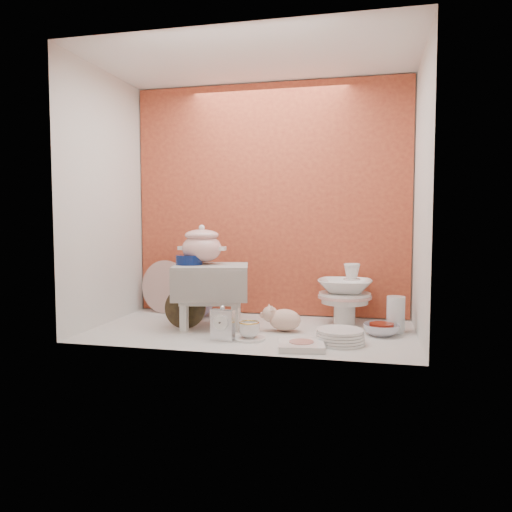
{
  "coord_description": "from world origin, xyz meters",
  "views": [
    {
      "loc": [
        0.66,
        -2.72,
        0.63
      ],
      "look_at": [
        0.02,
        0.02,
        0.42
      ],
      "focal_mm": 35.27,
      "sensor_mm": 36.0,
      "label": 1
    }
  ],
  "objects_px": {
    "blue_white_vase": "(194,295)",
    "mantel_clock": "(223,323)",
    "gold_rim_teacup": "(249,329)",
    "crystal_bowl": "(381,330)",
    "floral_platter": "(165,287)",
    "step_stool": "(211,296)",
    "dinner_plate_stack": "(340,336)",
    "soup_tureen": "(202,244)",
    "plush_pig": "(285,319)",
    "porcelain_tower": "(345,294)"
  },
  "relations": [
    {
      "from": "crystal_bowl",
      "to": "porcelain_tower",
      "type": "height_order",
      "value": "porcelain_tower"
    },
    {
      "from": "step_stool",
      "to": "porcelain_tower",
      "type": "distance_m",
      "value": 0.79
    },
    {
      "from": "blue_white_vase",
      "to": "step_stool",
      "type": "bearing_deg",
      "value": -53.89
    },
    {
      "from": "step_stool",
      "to": "floral_platter",
      "type": "xyz_separation_m",
      "value": [
        -0.44,
        0.35,
        -0.01
      ]
    },
    {
      "from": "step_stool",
      "to": "mantel_clock",
      "type": "height_order",
      "value": "step_stool"
    },
    {
      "from": "step_stool",
      "to": "crystal_bowl",
      "type": "height_order",
      "value": "step_stool"
    },
    {
      "from": "floral_platter",
      "to": "crystal_bowl",
      "type": "xyz_separation_m",
      "value": [
        1.4,
        -0.34,
        -0.15
      ]
    },
    {
      "from": "floral_platter",
      "to": "porcelain_tower",
      "type": "bearing_deg",
      "value": -4.74
    },
    {
      "from": "floral_platter",
      "to": "mantel_clock",
      "type": "height_order",
      "value": "floral_platter"
    },
    {
      "from": "blue_white_vase",
      "to": "mantel_clock",
      "type": "xyz_separation_m",
      "value": [
        0.37,
        -0.59,
        -0.05
      ]
    },
    {
      "from": "step_stool",
      "to": "blue_white_vase",
      "type": "xyz_separation_m",
      "value": [
        -0.21,
        0.29,
        -0.04
      ]
    },
    {
      "from": "porcelain_tower",
      "to": "floral_platter",
      "type": "bearing_deg",
      "value": 175.26
    },
    {
      "from": "floral_platter",
      "to": "crystal_bowl",
      "type": "height_order",
      "value": "floral_platter"
    },
    {
      "from": "plush_pig",
      "to": "crystal_bowl",
      "type": "relative_size",
      "value": 1.17
    },
    {
      "from": "floral_platter",
      "to": "dinner_plate_stack",
      "type": "height_order",
      "value": "floral_platter"
    },
    {
      "from": "blue_white_vase",
      "to": "porcelain_tower",
      "type": "distance_m",
      "value": 0.96
    },
    {
      "from": "plush_pig",
      "to": "dinner_plate_stack",
      "type": "distance_m",
      "value": 0.38
    },
    {
      "from": "step_stool",
      "to": "dinner_plate_stack",
      "type": "xyz_separation_m",
      "value": [
        0.75,
        -0.23,
        -0.14
      ]
    },
    {
      "from": "plush_pig",
      "to": "gold_rim_teacup",
      "type": "relative_size",
      "value": 2.07
    },
    {
      "from": "gold_rim_teacup",
      "to": "crystal_bowl",
      "type": "xyz_separation_m",
      "value": [
        0.67,
        0.26,
        -0.02
      ]
    },
    {
      "from": "gold_rim_teacup",
      "to": "blue_white_vase",
      "type": "bearing_deg",
      "value": 132.71
    },
    {
      "from": "gold_rim_teacup",
      "to": "porcelain_tower",
      "type": "relative_size",
      "value": 0.3
    },
    {
      "from": "mantel_clock",
      "to": "crystal_bowl",
      "type": "xyz_separation_m",
      "value": [
        0.8,
        0.31,
        -0.06
      ]
    },
    {
      "from": "plush_pig",
      "to": "porcelain_tower",
      "type": "relative_size",
      "value": 0.62
    },
    {
      "from": "soup_tureen",
      "to": "step_stool",
      "type": "bearing_deg",
      "value": -29.47
    },
    {
      "from": "step_stool",
      "to": "crystal_bowl",
      "type": "bearing_deg",
      "value": -13.23
    },
    {
      "from": "dinner_plate_stack",
      "to": "porcelain_tower",
      "type": "relative_size",
      "value": 0.68
    },
    {
      "from": "gold_rim_teacup",
      "to": "crystal_bowl",
      "type": "relative_size",
      "value": 0.57
    },
    {
      "from": "step_stool",
      "to": "dinner_plate_stack",
      "type": "relative_size",
      "value": 1.68
    },
    {
      "from": "step_stool",
      "to": "floral_platter",
      "type": "height_order",
      "value": "step_stool"
    },
    {
      "from": "soup_tureen",
      "to": "plush_pig",
      "type": "xyz_separation_m",
      "value": [
        0.51,
        -0.06,
        -0.41
      ]
    },
    {
      "from": "mantel_clock",
      "to": "dinner_plate_stack",
      "type": "height_order",
      "value": "mantel_clock"
    },
    {
      "from": "soup_tureen",
      "to": "dinner_plate_stack",
      "type": "bearing_deg",
      "value": -18.07
    },
    {
      "from": "soup_tureen",
      "to": "plush_pig",
      "type": "relative_size",
      "value": 1.2
    },
    {
      "from": "step_stool",
      "to": "soup_tureen",
      "type": "relative_size",
      "value": 1.54
    },
    {
      "from": "mantel_clock",
      "to": "crystal_bowl",
      "type": "distance_m",
      "value": 0.86
    },
    {
      "from": "mantel_clock",
      "to": "plush_pig",
      "type": "xyz_separation_m",
      "value": [
        0.28,
        0.28,
        -0.02
      ]
    },
    {
      "from": "step_stool",
      "to": "soup_tureen",
      "type": "xyz_separation_m",
      "value": [
        -0.07,
        0.04,
        0.3
      ]
    },
    {
      "from": "soup_tureen",
      "to": "plush_pig",
      "type": "distance_m",
      "value": 0.65
    },
    {
      "from": "soup_tureen",
      "to": "blue_white_vase",
      "type": "relative_size",
      "value": 0.99
    },
    {
      "from": "plush_pig",
      "to": "crystal_bowl",
      "type": "xyz_separation_m",
      "value": [
        0.52,
        0.03,
        -0.04
      ]
    },
    {
      "from": "step_stool",
      "to": "blue_white_vase",
      "type": "bearing_deg",
      "value": 112.4
    },
    {
      "from": "step_stool",
      "to": "blue_white_vase",
      "type": "height_order",
      "value": "step_stool"
    },
    {
      "from": "blue_white_vase",
      "to": "crystal_bowl",
      "type": "height_order",
      "value": "blue_white_vase"
    },
    {
      "from": "mantel_clock",
      "to": "porcelain_tower",
      "type": "bearing_deg",
      "value": 52.22
    },
    {
      "from": "soup_tureen",
      "to": "dinner_plate_stack",
      "type": "xyz_separation_m",
      "value": [
        0.82,
        -0.27,
        -0.44
      ]
    },
    {
      "from": "floral_platter",
      "to": "gold_rim_teacup",
      "type": "distance_m",
      "value": 0.95
    },
    {
      "from": "blue_white_vase",
      "to": "crystal_bowl",
      "type": "relative_size",
      "value": 1.42
    },
    {
      "from": "floral_platter",
      "to": "dinner_plate_stack",
      "type": "xyz_separation_m",
      "value": [
        1.19,
        -0.58,
        -0.14
      ]
    },
    {
      "from": "crystal_bowl",
      "to": "floral_platter",
      "type": "bearing_deg",
      "value": 166.45
    }
  ]
}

